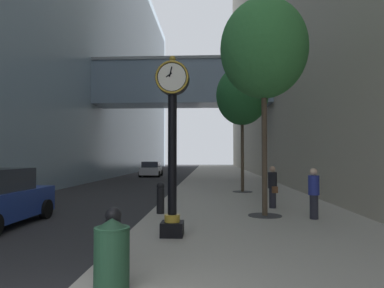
{
  "coord_description": "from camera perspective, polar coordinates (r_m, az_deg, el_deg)",
  "views": [
    {
      "loc": [
        2.11,
        -3.32,
        2.11
      ],
      "look_at": [
        1.07,
        17.23,
        2.83
      ],
      "focal_mm": 32.31,
      "sensor_mm": 36.0,
      "label": 1
    }
  ],
  "objects": [
    {
      "name": "bollard_nearest",
      "position": [
        6.39,
        -12.91,
        -14.65
      ],
      "size": [
        0.28,
        0.28,
        1.08
      ],
      "color": "black",
      "rests_on": "sidewalk_right"
    },
    {
      "name": "street_clock",
      "position": [
        8.59,
        -3.27,
        1.29
      ],
      "size": [
        0.84,
        0.55,
        4.49
      ],
      "color": "black",
      "rests_on": "sidewalk_right"
    },
    {
      "name": "street_tree_mid_near",
      "position": [
        19.6,
        8.27,
        7.89
      ],
      "size": [
        2.88,
        2.88,
        7.01
      ],
      "color": "#333335",
      "rests_on": "sidewalk_right"
    },
    {
      "name": "car_white_near",
      "position": [
        36.2,
        -6.75,
        -4.14
      ],
      "size": [
        2.23,
        4.1,
        1.55
      ],
      "color": "silver",
      "rests_on": "ground"
    },
    {
      "name": "ground_plane",
      "position": [
        30.46,
        -1.09,
        -5.99
      ],
      "size": [
        110.0,
        110.0,
        0.0
      ],
      "primitive_type": "plane",
      "color": "#262628",
      "rests_on": "ground"
    },
    {
      "name": "trash_bin",
      "position": [
        5.46,
        -13.11,
        -17.15
      ],
      "size": [
        0.53,
        0.53,
        1.05
      ],
      "color": "#234C33",
      "rests_on": "sidewalk_right"
    },
    {
      "name": "pedestrian_walking",
      "position": [
        13.55,
        13.16,
        -6.79
      ],
      "size": [
        0.41,
        0.5,
        1.59
      ],
      "color": "#23232D",
      "rests_on": "sidewalk_right"
    },
    {
      "name": "pedestrian_by_clock",
      "position": [
        11.59,
        19.46,
        -7.52
      ],
      "size": [
        0.43,
        0.43,
        1.59
      ],
      "color": "#23232D",
      "rests_on": "sidewalk_right"
    },
    {
      "name": "bollard_third",
      "position": [
        12.05,
        -5.23,
        -8.69
      ],
      "size": [
        0.28,
        0.28,
        1.08
      ],
      "color": "black",
      "rests_on": "sidewalk_right"
    },
    {
      "name": "building_block_left",
      "position": [
        37.89,
        -19.56,
        15.97
      ],
      "size": [
        23.83,
        80.0,
        27.57
      ],
      "color": "#849EB2",
      "rests_on": "ground"
    },
    {
      "name": "street_tree_near",
      "position": [
        12.23,
        11.75,
        15.05
      ],
      "size": [
        2.91,
        2.91,
        7.24
      ],
      "color": "#333335",
      "rests_on": "sidewalk_right"
    },
    {
      "name": "sidewalk_right",
      "position": [
        33.41,
        5.42,
        -5.51
      ],
      "size": [
        7.14,
        80.0,
        0.14
      ],
      "primitive_type": "cube",
      "color": "#9E998E",
      "rests_on": "ground"
    }
  ]
}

